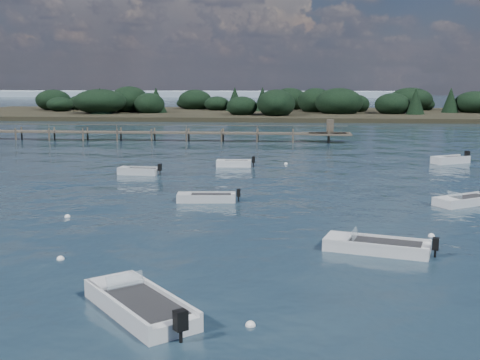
# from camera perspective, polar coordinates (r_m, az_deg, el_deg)

# --- Properties ---
(ground) EXTENTS (400.00, 400.00, 0.00)m
(ground) POSITION_cam_1_polar(r_m,az_deg,el_deg) (84.61, 5.28, 4.45)
(ground) COLOR #152531
(ground) RESTS_ON ground
(tender_far_grey) EXTENTS (3.54, 1.59, 1.13)m
(tender_far_grey) POSITION_cam_1_polar(r_m,az_deg,el_deg) (48.30, -9.59, 0.72)
(tender_far_grey) COLOR #ACB1B3
(tender_far_grey) RESTS_ON ground
(dinghy_mid_white_b) EXTENTS (4.14, 3.40, 1.06)m
(dinghy_mid_white_b) POSITION_cam_1_polar(r_m,az_deg,el_deg) (38.68, 20.53, -1.98)
(dinghy_mid_white_b) COLOR silver
(dinghy_mid_white_b) RESTS_ON ground
(dinghy_mid_grey) EXTENTS (3.96, 1.66, 0.99)m
(dinghy_mid_grey) POSITION_cam_1_polar(r_m,az_deg,el_deg) (37.21, -3.22, -1.82)
(dinghy_mid_grey) COLOR #ACB1B3
(dinghy_mid_grey) RESTS_ON ground
(dinghy_mid_white_a) EXTENTS (4.91, 2.87, 1.13)m
(dinghy_mid_white_a) POSITION_cam_1_polar(r_m,az_deg,el_deg) (27.19, 12.79, -6.31)
(dinghy_mid_white_a) COLOR silver
(dinghy_mid_white_a) RESTS_ON ground
(dinghy_near_olive) EXTENTS (4.55, 4.94, 1.29)m
(dinghy_near_olive) POSITION_cam_1_polar(r_m,az_deg,el_deg) (20.11, -9.52, -11.86)
(dinghy_near_olive) COLOR silver
(dinghy_near_olive) RESTS_ON ground
(tender_far_grey_b) EXTENTS (3.77, 2.84, 1.31)m
(tender_far_grey_b) POSITION_cam_1_polar(r_m,az_deg,el_deg) (57.10, 19.32, 1.69)
(tender_far_grey_b) COLOR silver
(tender_far_grey_b) RESTS_ON ground
(tender_far_white) EXTENTS (3.36, 1.34, 1.14)m
(tender_far_white) POSITION_cam_1_polar(r_m,az_deg,el_deg) (51.84, -0.59, 1.45)
(tender_far_white) COLOR silver
(tender_far_white) RESTS_ON ground
(buoy_a) EXTENTS (0.32, 0.32, 0.32)m
(buoy_a) POSITION_cam_1_polar(r_m,az_deg,el_deg) (18.95, 0.99, -13.65)
(buoy_a) COLOR white
(buoy_a) RESTS_ON ground
(buoy_b) EXTENTS (0.32, 0.32, 0.32)m
(buoy_b) POSITION_cam_1_polar(r_m,az_deg,el_deg) (30.40, 17.69, -5.13)
(buoy_b) COLOR white
(buoy_b) RESTS_ON ground
(buoy_c) EXTENTS (0.32, 0.32, 0.32)m
(buoy_c) POSITION_cam_1_polar(r_m,az_deg,el_deg) (34.30, -16.05, -3.40)
(buoy_c) COLOR white
(buoy_c) RESTS_ON ground
(buoy_e) EXTENTS (0.32, 0.32, 0.32)m
(buoy_e) POSITION_cam_1_polar(r_m,az_deg,el_deg) (53.57, 4.37, 1.52)
(buoy_e) COLOR white
(buoy_e) RESTS_ON ground
(buoy_extra_a) EXTENTS (0.32, 0.32, 0.32)m
(buoy_extra_a) POSITION_cam_1_polar(r_m,az_deg,el_deg) (26.50, -16.65, -7.22)
(buoy_extra_a) COLOR white
(buoy_extra_a) RESTS_ON ground
(jetty) EXTENTS (64.50, 3.20, 3.40)m
(jetty) POSITION_cam_1_polar(r_m,az_deg,el_deg) (75.56, -11.41, 4.45)
(jetty) COLOR #50473B
(jetty) RESTS_ON ground
(far_headland) EXTENTS (190.00, 40.00, 5.80)m
(far_headland) POSITION_cam_1_polar(r_m,az_deg,el_deg) (127.02, 16.60, 6.68)
(far_headland) COLOR black
(far_headland) RESTS_ON ground
(distant_haze) EXTENTS (280.00, 20.00, 2.40)m
(distant_haze) POSITION_cam_1_polar(r_m,az_deg,el_deg) (269.62, -14.65, 7.67)
(distant_haze) COLOR #8FA1B1
(distant_haze) RESTS_ON ground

